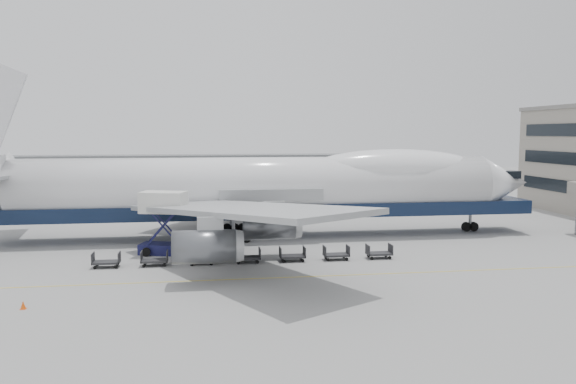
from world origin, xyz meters
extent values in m
plane|color=gray|center=(0.00, 0.00, 0.00)|extent=(260.00, 260.00, 0.00)
cube|color=gold|center=(0.00, -6.00, 0.01)|extent=(60.00, 0.15, 0.01)
cube|color=slate|center=(-10.00, 70.00, 3.50)|extent=(110.00, 8.00, 7.00)
cylinder|color=white|center=(0.00, 12.00, 5.70)|extent=(52.00, 6.40, 6.40)
cube|color=#0E1A34|center=(1.00, 12.00, 3.14)|extent=(60.00, 5.76, 1.50)
cone|color=white|center=(29.00, 12.00, 5.70)|extent=(6.00, 6.40, 6.40)
ellipsoid|color=white|center=(15.60, 12.00, 7.46)|extent=(20.67, 5.78, 4.56)
cube|color=#9EA0A3|center=(-3.00, -2.28, 5.10)|extent=(20.35, 26.74, 2.26)
cube|color=#9EA0A3|center=(-3.00, 26.28, 5.10)|extent=(20.35, 26.74, 2.26)
cylinder|color=#595B60|center=(-6.00, 31.00, 2.90)|extent=(4.80, 2.60, 2.60)
cylinder|color=#595B60|center=(0.00, 22.00, 2.90)|extent=(4.80, 2.60, 2.60)
cylinder|color=#595B60|center=(0.00, 2.00, 2.90)|extent=(4.80, 2.60, 2.60)
cylinder|color=#595B60|center=(-6.00, -7.00, 2.90)|extent=(4.80, 2.60, 2.60)
cylinder|color=slate|center=(25.00, 12.00, 1.25)|extent=(0.36, 0.36, 2.50)
cylinder|color=black|center=(25.00, 12.00, 0.55)|extent=(1.10, 0.45, 1.10)
cylinder|color=slate|center=(-3.00, 9.00, 1.25)|extent=(0.36, 0.36, 2.50)
cylinder|color=black|center=(-3.00, 9.00, 0.55)|extent=(1.10, 0.45, 1.10)
cylinder|color=slate|center=(-3.00, 15.00, 1.25)|extent=(0.36, 0.36, 2.50)
cylinder|color=black|center=(-3.00, 15.00, 0.55)|extent=(1.10, 0.45, 1.10)
cube|color=#161743|center=(-9.82, 4.50, 0.50)|extent=(4.98, 3.38, 1.00)
cube|color=silver|center=(-9.82, 4.50, 5.00)|extent=(4.68, 3.45, 2.00)
cube|color=#161743|center=(-9.82, 3.50, 2.80)|extent=(3.16, 1.04, 3.60)
cube|color=#161743|center=(-9.82, 5.50, 2.80)|extent=(3.16, 1.04, 3.60)
cube|color=slate|center=(-9.82, 5.96, 5.00)|extent=(2.40, 1.67, 0.15)
cylinder|color=black|center=(-11.46, 3.59, 0.41)|extent=(0.82, 0.32, 0.82)
cylinder|color=black|center=(-11.46, 5.41, 0.41)|extent=(0.82, 0.32, 0.82)
cylinder|color=black|center=(-8.19, 3.59, 0.41)|extent=(0.82, 0.32, 0.82)
cylinder|color=black|center=(-8.19, 5.41, 0.41)|extent=(0.82, 0.32, 0.82)
cone|color=#F4530C|center=(-17.82, -11.53, 0.28)|extent=(0.36, 0.36, 0.56)
cube|color=#F4530C|center=(-17.82, -11.53, 0.01)|extent=(0.38, 0.38, 0.03)
cube|color=#2D2D30|center=(-14.40, -0.37, 0.45)|extent=(2.30, 1.35, 0.18)
cube|color=#2D2D30|center=(-15.50, -0.37, 0.85)|extent=(0.08, 1.35, 0.90)
cube|color=#2D2D30|center=(-13.30, -0.37, 0.85)|extent=(0.08, 1.35, 0.90)
cylinder|color=black|center=(-15.25, -0.92, 0.15)|extent=(0.30, 0.12, 0.30)
cylinder|color=black|center=(-15.25, 0.18, 0.15)|extent=(0.30, 0.12, 0.30)
cylinder|color=black|center=(-13.55, -0.92, 0.15)|extent=(0.30, 0.12, 0.30)
cylinder|color=black|center=(-13.55, 0.18, 0.15)|extent=(0.30, 0.12, 0.30)
cube|color=#2D2D30|center=(-10.34, -0.37, 0.45)|extent=(2.30, 1.35, 0.18)
cube|color=#2D2D30|center=(-11.44, -0.37, 0.85)|extent=(0.08, 1.35, 0.90)
cube|color=#2D2D30|center=(-9.24, -0.37, 0.85)|extent=(0.08, 1.35, 0.90)
cylinder|color=black|center=(-11.19, -0.92, 0.15)|extent=(0.30, 0.12, 0.30)
cylinder|color=black|center=(-11.19, 0.18, 0.15)|extent=(0.30, 0.12, 0.30)
cylinder|color=black|center=(-9.49, -0.92, 0.15)|extent=(0.30, 0.12, 0.30)
cylinder|color=black|center=(-9.49, 0.18, 0.15)|extent=(0.30, 0.12, 0.30)
cube|color=#2D2D30|center=(-6.28, -0.37, 0.45)|extent=(2.30, 1.35, 0.18)
cube|color=#2D2D30|center=(-7.38, -0.37, 0.85)|extent=(0.08, 1.35, 0.90)
cube|color=#2D2D30|center=(-5.18, -0.37, 0.85)|extent=(0.08, 1.35, 0.90)
cylinder|color=black|center=(-7.13, -0.92, 0.15)|extent=(0.30, 0.12, 0.30)
cylinder|color=black|center=(-7.13, 0.18, 0.15)|extent=(0.30, 0.12, 0.30)
cylinder|color=black|center=(-5.43, -0.92, 0.15)|extent=(0.30, 0.12, 0.30)
cylinder|color=black|center=(-5.43, 0.18, 0.15)|extent=(0.30, 0.12, 0.30)
cube|color=#2D2D30|center=(-2.21, -0.37, 0.45)|extent=(2.30, 1.35, 0.18)
cube|color=#2D2D30|center=(-3.31, -0.37, 0.85)|extent=(0.08, 1.35, 0.90)
cube|color=#2D2D30|center=(-1.11, -0.37, 0.85)|extent=(0.08, 1.35, 0.90)
cylinder|color=black|center=(-3.06, -0.92, 0.15)|extent=(0.30, 0.12, 0.30)
cylinder|color=black|center=(-3.06, 0.18, 0.15)|extent=(0.30, 0.12, 0.30)
cylinder|color=black|center=(-1.36, -0.92, 0.15)|extent=(0.30, 0.12, 0.30)
cylinder|color=black|center=(-1.36, 0.18, 0.15)|extent=(0.30, 0.12, 0.30)
cube|color=#2D2D30|center=(1.85, -0.37, 0.45)|extent=(2.30, 1.35, 0.18)
cube|color=#2D2D30|center=(0.75, -0.37, 0.85)|extent=(0.08, 1.35, 0.90)
cube|color=#2D2D30|center=(2.95, -0.37, 0.85)|extent=(0.08, 1.35, 0.90)
cylinder|color=black|center=(1.00, -0.92, 0.15)|extent=(0.30, 0.12, 0.30)
cylinder|color=black|center=(1.00, 0.18, 0.15)|extent=(0.30, 0.12, 0.30)
cylinder|color=black|center=(2.70, -0.92, 0.15)|extent=(0.30, 0.12, 0.30)
cylinder|color=black|center=(2.70, 0.18, 0.15)|extent=(0.30, 0.12, 0.30)
cube|color=#2D2D30|center=(5.92, -0.37, 0.45)|extent=(2.30, 1.35, 0.18)
cube|color=#2D2D30|center=(4.82, -0.37, 0.85)|extent=(0.08, 1.35, 0.90)
cube|color=#2D2D30|center=(7.02, -0.37, 0.85)|extent=(0.08, 1.35, 0.90)
cylinder|color=black|center=(5.07, -0.92, 0.15)|extent=(0.30, 0.12, 0.30)
cylinder|color=black|center=(5.07, 0.18, 0.15)|extent=(0.30, 0.12, 0.30)
cylinder|color=black|center=(6.77, -0.92, 0.15)|extent=(0.30, 0.12, 0.30)
cylinder|color=black|center=(6.77, 0.18, 0.15)|extent=(0.30, 0.12, 0.30)
cube|color=#2D2D30|center=(9.98, -0.37, 0.45)|extent=(2.30, 1.35, 0.18)
cube|color=#2D2D30|center=(8.88, -0.37, 0.85)|extent=(0.08, 1.35, 0.90)
cube|color=#2D2D30|center=(11.08, -0.37, 0.85)|extent=(0.08, 1.35, 0.90)
cylinder|color=black|center=(9.13, -0.92, 0.15)|extent=(0.30, 0.12, 0.30)
cylinder|color=black|center=(9.13, 0.18, 0.15)|extent=(0.30, 0.12, 0.30)
cylinder|color=black|center=(10.83, -0.92, 0.15)|extent=(0.30, 0.12, 0.30)
cylinder|color=black|center=(10.83, 0.18, 0.15)|extent=(0.30, 0.12, 0.30)
camera|label=1|loc=(-5.75, -49.62, 11.54)|focal=35.00mm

